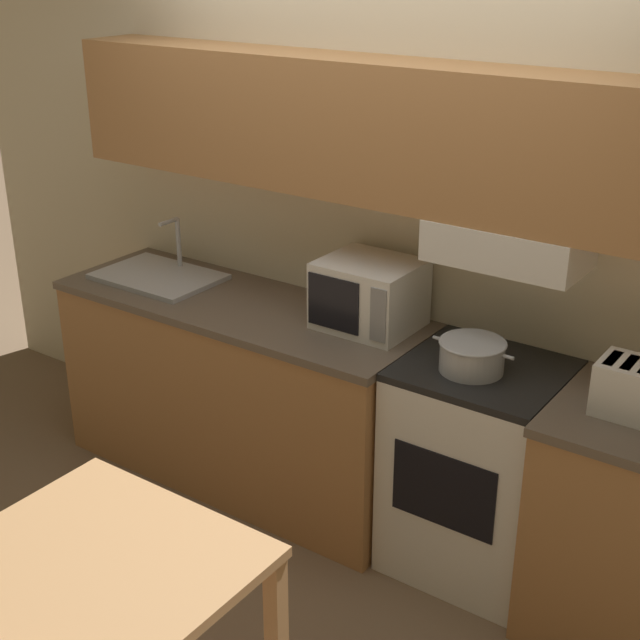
% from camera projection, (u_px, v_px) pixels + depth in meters
% --- Properties ---
extents(ground_plane, '(16.00, 16.00, 0.00)m').
position_uv_depth(ground_plane, '(378.00, 481.00, 4.39)').
color(ground_plane, '#7F664C').
extents(wall_back, '(5.37, 0.38, 2.55)m').
position_uv_depth(wall_back, '(383.00, 191.00, 3.75)').
color(wall_back, beige).
rests_on(wall_back, ground_plane).
extents(lower_counter_main, '(1.82, 0.65, 0.92)m').
position_uv_depth(lower_counter_main, '(242.00, 390.00, 4.28)').
color(lower_counter_main, '#B27A47').
rests_on(lower_counter_main, ground_plane).
extents(lower_counter_right_stub, '(0.54, 0.65, 0.92)m').
position_uv_depth(lower_counter_right_stub, '(616.00, 520.00, 3.32)').
color(lower_counter_right_stub, '#B27A47').
rests_on(lower_counter_right_stub, ground_plane).
extents(stove_range, '(0.62, 0.59, 0.92)m').
position_uv_depth(stove_range, '(476.00, 468.00, 3.65)').
color(stove_range, white).
rests_on(stove_range, ground_plane).
extents(cooking_pot, '(0.34, 0.26, 0.12)m').
position_uv_depth(cooking_pot, '(472.00, 355.00, 3.41)').
color(cooking_pot, '#B7BABF').
rests_on(cooking_pot, stove_range).
extents(microwave, '(0.40, 0.36, 0.29)m').
position_uv_depth(microwave, '(369.00, 294.00, 3.78)').
color(microwave, white).
rests_on(microwave, lower_counter_main).
extents(toaster, '(0.27, 0.20, 0.19)m').
position_uv_depth(toaster, '(635.00, 389.00, 3.09)').
color(toaster, white).
rests_on(toaster, lower_counter_right_stub).
extents(sink_basin, '(0.59, 0.41, 0.28)m').
position_uv_depth(sink_basin, '(158.00, 276.00, 4.36)').
color(sink_basin, '#B7BABF').
rests_on(sink_basin, lower_counter_main).
extents(dining_table, '(0.87, 0.83, 0.78)m').
position_uv_depth(dining_table, '(92.00, 598.00, 2.64)').
color(dining_table, tan).
rests_on(dining_table, ground_plane).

